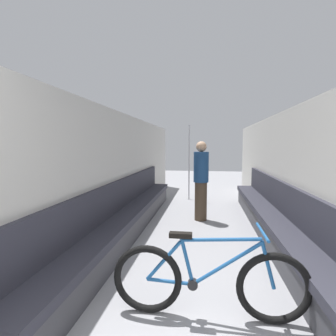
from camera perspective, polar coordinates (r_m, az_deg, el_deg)
wall_left at (r=4.49m, az=-11.79°, el=-1.14°), size 0.10×10.70×2.10m
wall_right at (r=4.42m, az=25.66°, el=-1.63°), size 0.10×10.70×2.10m
bench_seat_row_left at (r=4.59m, az=-8.68°, el=-10.45°), size 0.43×5.89×0.93m
bench_seat_row_right at (r=4.53m, az=22.29°, el=-10.97°), size 0.43×5.89×0.93m
bicycle at (r=2.52m, az=8.74°, el=-23.22°), size 1.72×0.46×0.81m
grab_pole_near at (r=7.33m, az=4.62°, el=1.00°), size 0.08×0.08×2.08m
passenger_standing at (r=5.32m, az=7.19°, el=-2.58°), size 0.30×0.30×1.60m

